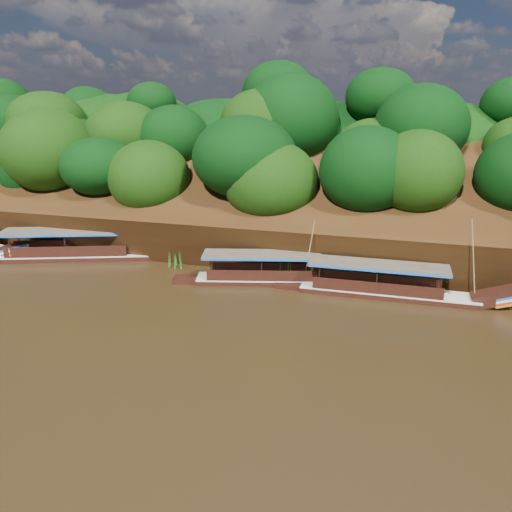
{
  "coord_description": "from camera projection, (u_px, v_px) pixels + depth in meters",
  "views": [
    {
      "loc": [
        10.29,
        -24.77,
        11.93
      ],
      "look_at": [
        0.34,
        7.0,
        2.12
      ],
      "focal_mm": 35.0,
      "sensor_mm": 36.0,
      "label": 1
    }
  ],
  "objects": [
    {
      "name": "reeds",
      "position": [
        220.0,
        258.0,
        38.46
      ],
      "size": [
        49.26,
        2.62,
        1.99
      ],
      "color": "#266719",
      "rests_on": "ground"
    },
    {
      "name": "boat_2",
      "position": [
        90.0,
        252.0,
        41.28
      ],
      "size": [
        15.47,
        7.62,
        6.32
      ],
      "rotation": [
        0.0,
        0.0,
        0.37
      ],
      "color": "black",
      "rests_on": "ground"
    },
    {
      "name": "riverbank",
      "position": [
        300.0,
        215.0,
        49.27
      ],
      "size": [
        120.0,
        30.06,
        19.4
      ],
      "color": "#321C0B",
      "rests_on": "ground"
    },
    {
      "name": "ground",
      "position": [
        214.0,
        323.0,
        29.0
      ],
      "size": [
        160.0,
        160.0,
        0.0
      ],
      "primitive_type": "plane",
      "color": "black",
      "rests_on": "ground"
    },
    {
      "name": "boat_0",
      "position": [
        399.0,
        290.0,
        32.78
      ],
      "size": [
        13.61,
        2.45,
        6.16
      ],
      "rotation": [
        0.0,
        0.0,
        0.02
      ],
      "color": "black",
      "rests_on": "ground"
    },
    {
      "name": "boat_1",
      "position": [
        280.0,
        276.0,
        35.57
      ],
      "size": [
        12.58,
        5.02,
        5.23
      ],
      "rotation": [
        0.0,
        0.0,
        0.27
      ],
      "color": "black",
      "rests_on": "ground"
    }
  ]
}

